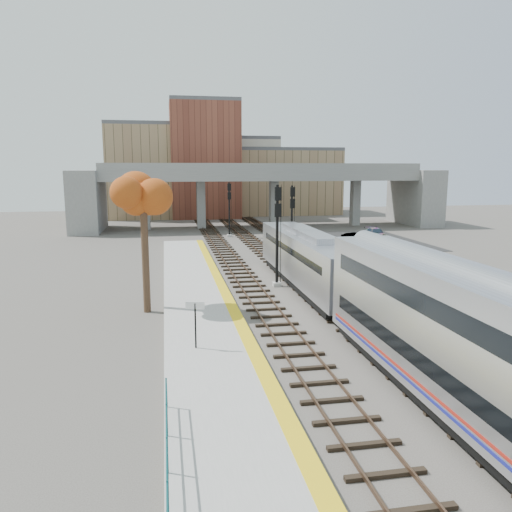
{
  "coord_description": "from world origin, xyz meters",
  "views": [
    {
      "loc": [
        -9.25,
        -29.0,
        8.81
      ],
      "look_at": [
        -2.83,
        6.17,
        2.5
      ],
      "focal_mm": 35.0,
      "sensor_mm": 36.0,
      "label": 1
    }
  ],
  "objects": [
    {
      "name": "ground",
      "position": [
        0.0,
        0.0,
        0.0
      ],
      "size": [
        160.0,
        160.0,
        0.0
      ],
      "primitive_type": "plane",
      "color": "#47423D",
      "rests_on": "ground"
    },
    {
      "name": "buildings_far",
      "position": [
        1.26,
        66.57,
        7.88
      ],
      "size": [
        43.0,
        21.0,
        20.6
      ],
      "color": "#977D57",
      "rests_on": "ground"
    },
    {
      "name": "car_c",
      "position": [
        16.7,
        29.38,
        0.71
      ],
      "size": [
        2.31,
        4.77,
        1.34
      ],
      "primitive_type": "imported",
      "rotation": [
        0.0,
        0.0,
        -0.1
      ],
      "color": "#99999E",
      "rests_on": "parking_lot"
    },
    {
      "name": "signal_mast_near",
      "position": [
        -1.1,
        6.81,
        3.88
      ],
      "size": [
        0.6,
        0.64,
        7.62
      ],
      "color": "#9E9E99",
      "rests_on": "ground"
    },
    {
      "name": "parking_lot",
      "position": [
        14.0,
        28.0,
        0.02
      ],
      "size": [
        14.0,
        18.0,
        0.04
      ],
      "primitive_type": "cube",
      "color": "black",
      "rests_on": "ground"
    },
    {
      "name": "yellow_strip",
      "position": [
        -5.35,
        0.0,
        0.35
      ],
      "size": [
        0.7,
        60.0,
        0.01
      ],
      "primitive_type": "cube",
      "color": "yellow",
      "rests_on": "platform"
    },
    {
      "name": "signal_mast_far",
      "position": [
        -1.1,
        34.81,
        3.48
      ],
      "size": [
        0.6,
        0.64,
        7.02
      ],
      "color": "#9E9E99",
      "rests_on": "ground"
    },
    {
      "name": "overpass",
      "position": [
        4.92,
        45.0,
        5.81
      ],
      "size": [
        54.0,
        12.0,
        9.5
      ],
      "color": "slate",
      "rests_on": "ground"
    },
    {
      "name": "tracks",
      "position": [
        0.93,
        12.5,
        0.08
      ],
      "size": [
        10.7,
        95.0,
        0.25
      ],
      "color": "black",
      "rests_on": "ground"
    },
    {
      "name": "station_sign",
      "position": [
        -8.0,
        -6.18,
        1.98
      ],
      "size": [
        0.89,
        0.24,
        2.27
      ],
      "rotation": [
        0.0,
        0.0,
        -0.22
      ],
      "color": "black",
      "rests_on": "platform"
    },
    {
      "name": "car_b",
      "position": [
        13.03,
        27.28,
        0.59
      ],
      "size": [
        2.54,
        3.49,
        1.1
      ],
      "primitive_type": "imported",
      "rotation": [
        0.0,
        0.0,
        0.47
      ],
      "color": "#99999E",
      "rests_on": "parking_lot"
    },
    {
      "name": "tree",
      "position": [
        -10.52,
        1.66,
        6.64
      ],
      "size": [
        3.6,
        3.6,
        8.94
      ],
      "color": "#382619",
      "rests_on": "ground"
    },
    {
      "name": "car_a",
      "position": [
        10.19,
        22.96,
        0.58
      ],
      "size": [
        1.32,
        3.19,
        1.08
      ],
      "primitive_type": "imported",
      "rotation": [
        0.0,
        0.0,
        0.01
      ],
      "color": "#99999E",
      "rests_on": "parking_lot"
    },
    {
      "name": "signal_mast_mid",
      "position": [
        3.0,
        18.43,
        3.57
      ],
      "size": [
        0.6,
        0.64,
        7.15
      ],
      "color": "#9E9E99",
      "rests_on": "ground"
    },
    {
      "name": "locomotive",
      "position": [
        1.0,
        5.91,
        2.28
      ],
      "size": [
        3.02,
        19.05,
        4.1
      ],
      "color": "#A8AAB2",
      "rests_on": "ground"
    },
    {
      "name": "platform",
      "position": [
        -7.25,
        0.0,
        0.17
      ],
      "size": [
        4.5,
        60.0,
        0.35
      ],
      "primitive_type": "cube",
      "color": "#9E9E99",
      "rests_on": "ground"
    }
  ]
}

